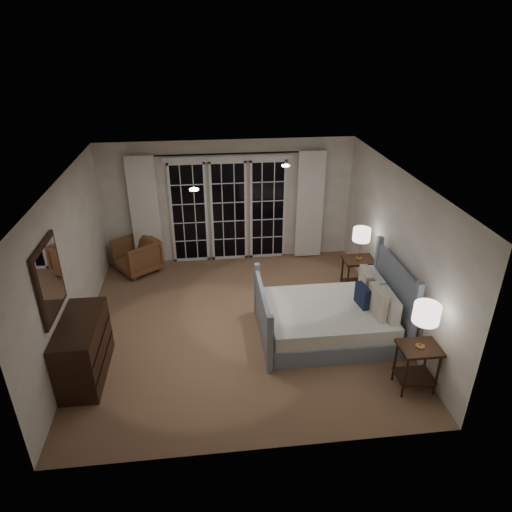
{
  "coord_description": "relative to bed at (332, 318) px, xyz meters",
  "views": [
    {
      "loc": [
        -0.46,
        -6.2,
        4.4
      ],
      "look_at": [
        0.32,
        0.42,
        1.05
      ],
      "focal_mm": 32.0,
      "sensor_mm": 36.0,
      "label": 1
    }
  ],
  "objects": [
    {
      "name": "nightstand_right",
      "position": [
        0.79,
        1.19,
        0.15
      ],
      "size": [
        0.54,
        0.43,
        0.7
      ],
      "color": "#301F10",
      "rests_on": "floor"
    },
    {
      "name": "ceiling",
      "position": [
        -1.42,
        0.42,
        2.18
      ],
      "size": [
        5.0,
        5.0,
        0.0
      ],
      "primitive_type": "plane",
      "rotation": [
        3.14,
        0.0,
        0.0
      ],
      "color": "silver",
      "rests_on": "wall_back"
    },
    {
      "name": "dresser",
      "position": [
        -3.65,
        -0.51,
        0.13
      ],
      "size": [
        0.53,
        1.25,
        0.88
      ],
      "color": "#301F10",
      "rests_on": "floor"
    },
    {
      "name": "wall_back",
      "position": [
        -1.42,
        2.92,
        0.93
      ],
      "size": [
        5.0,
        0.02,
        2.5
      ],
      "primitive_type": "cube",
      "color": "white",
      "rests_on": "floor"
    },
    {
      "name": "wall_left",
      "position": [
        -3.92,
        0.42,
        0.93
      ],
      "size": [
        0.02,
        5.0,
        2.5
      ],
      "primitive_type": "cube",
      "color": "white",
      "rests_on": "floor"
    },
    {
      "name": "wall_right",
      "position": [
        1.08,
        0.42,
        0.93
      ],
      "size": [
        0.02,
        5.0,
        2.5
      ],
      "primitive_type": "cube",
      "color": "white",
      "rests_on": "floor"
    },
    {
      "name": "lamp_right",
      "position": [
        0.79,
        1.19,
        0.86
      ],
      "size": [
        0.31,
        0.31,
        0.59
      ],
      "color": "#BC824B",
      "rests_on": "nightstand_right"
    },
    {
      "name": "mirror",
      "position": [
        -3.89,
        -0.51,
        1.23
      ],
      "size": [
        0.05,
        0.85,
        1.0
      ],
      "color": "#301F10",
      "rests_on": "wall_left"
    },
    {
      "name": "downlight_a",
      "position": [
        -0.62,
        1.02,
        2.17
      ],
      "size": [
        0.12,
        0.12,
        0.01
      ],
      "primitive_type": "cylinder",
      "color": "white",
      "rests_on": "ceiling"
    },
    {
      "name": "floor",
      "position": [
        -1.42,
        0.42,
        -0.32
      ],
      "size": [
        5.0,
        5.0,
        0.0
      ],
      "primitive_type": "plane",
      "color": "#835B46",
      "rests_on": "ground"
    },
    {
      "name": "armchair",
      "position": [
        -3.28,
        2.52,
        0.03
      ],
      "size": [
        1.04,
        1.04,
        0.69
      ],
      "primitive_type": "imported",
      "rotation": [
        0.0,
        0.0,
        -0.94
      ],
      "color": "brown",
      "rests_on": "floor"
    },
    {
      "name": "nightstand_left",
      "position": [
        0.8,
        -1.3,
        0.13
      ],
      "size": [
        0.52,
        0.42,
        0.68
      ],
      "color": "#301F10",
      "rests_on": "floor"
    },
    {
      "name": "curtain_left",
      "position": [
        -3.07,
        2.8,
        0.83
      ],
      "size": [
        0.55,
        0.1,
        2.25
      ],
      "primitive_type": "cube",
      "color": "white",
      "rests_on": "curtain_rod"
    },
    {
      "name": "lamp_left",
      "position": [
        0.8,
        -1.3,
        0.88
      ],
      "size": [
        0.33,
        0.33,
        0.64
      ],
      "color": "#BC824B",
      "rests_on": "nightstand_left"
    },
    {
      "name": "curtain_rod",
      "position": [
        -1.42,
        2.82,
        1.93
      ],
      "size": [
        3.5,
        0.03,
        0.03
      ],
      "primitive_type": "cylinder",
      "rotation": [
        0.0,
        1.57,
        0.0
      ],
      "color": "black",
      "rests_on": "wall_back"
    },
    {
      "name": "downlight_b",
      "position": [
        -2.02,
        0.02,
        2.17
      ],
      "size": [
        0.12,
        0.12,
        0.01
      ],
      "primitive_type": "cylinder",
      "color": "white",
      "rests_on": "ceiling"
    },
    {
      "name": "bed",
      "position": [
        0.0,
        0.0,
        0.0
      ],
      "size": [
        2.11,
        1.51,
        1.22
      ],
      "color": "slate",
      "rests_on": "floor"
    },
    {
      "name": "french_doors",
      "position": [
        -1.42,
        2.88,
        0.77
      ],
      "size": [
        2.5,
        0.04,
        2.2
      ],
      "color": "black",
      "rests_on": "wall_back"
    },
    {
      "name": "wall_front",
      "position": [
        -1.42,
        -2.08,
        0.93
      ],
      "size": [
        5.0,
        0.02,
        2.5
      ],
      "primitive_type": "cube",
      "color": "white",
      "rests_on": "floor"
    },
    {
      "name": "curtain_right",
      "position": [
        0.23,
        2.8,
        0.83
      ],
      "size": [
        0.55,
        0.1,
        2.25
      ],
      "primitive_type": "cube",
      "color": "white",
      "rests_on": "curtain_rod"
    }
  ]
}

